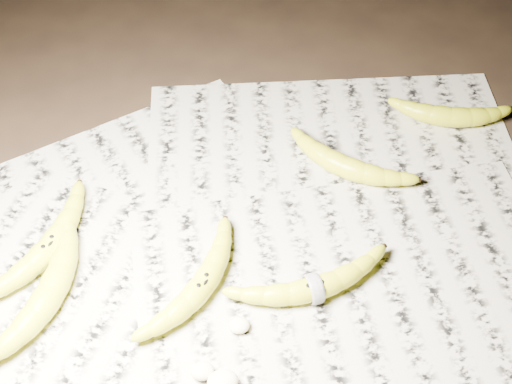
{
  "coord_description": "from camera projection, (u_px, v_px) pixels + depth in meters",
  "views": [
    {
      "loc": [
        -0.07,
        -0.56,
        0.78
      ],
      "look_at": [
        0.01,
        0.05,
        0.05
      ],
      "focal_mm": 50.0,
      "sensor_mm": 36.0,
      "label": 1
    }
  ],
  "objects": [
    {
      "name": "flesh_chunk_b",
      "position": [
        202.0,
        369.0,
        0.82
      ],
      "size": [
        0.03,
        0.02,
        0.02
      ],
      "primitive_type": "ellipsoid",
      "color": "#F5E9BE",
      "rests_on": "newspaper_patch"
    },
    {
      "name": "banana_left_a",
      "position": [
        48.0,
        246.0,
        0.93
      ],
      "size": [
        0.15,
        0.19,
        0.03
      ],
      "primitive_type": null,
      "rotation": [
        0.0,
        0.0,
        0.96
      ],
      "color": "yellow",
      "rests_on": "newspaper_patch"
    },
    {
      "name": "banana_upper_b",
      "position": [
        451.0,
        115.0,
        1.09
      ],
      "size": [
        0.16,
        0.09,
        0.03
      ],
      "primitive_type": null,
      "rotation": [
        0.0,
        0.0,
        -0.24
      ],
      "color": "yellow",
      "rests_on": "newspaper_patch"
    },
    {
      "name": "flesh_chunk_a",
      "position": [
        223.0,
        380.0,
        0.81
      ],
      "size": [
        0.04,
        0.03,
        0.02
      ],
      "primitive_type": "ellipsoid",
      "color": "#F5E9BE",
      "rests_on": "newspaper_patch"
    },
    {
      "name": "newspaper_patch",
      "position": [
        230.0,
        260.0,
        0.94
      ],
      "size": [
        0.9,
        0.7,
        0.01
      ],
      "primitive_type": "cube",
      "color": "#B0A996",
      "rests_on": "ground"
    },
    {
      "name": "banana_left_b",
      "position": [
        50.0,
        291.0,
        0.88
      ],
      "size": [
        0.13,
        0.2,
        0.04
      ],
      "primitive_type": null,
      "rotation": [
        0.0,
        0.0,
        1.15
      ],
      "color": "yellow",
      "rests_on": "newspaper_patch"
    },
    {
      "name": "measuring_tape",
      "position": [
        314.0,
        287.0,
        0.89
      ],
      "size": [
        0.01,
        0.04,
        0.04
      ],
      "primitive_type": "torus",
      "rotation": [
        0.0,
        1.57,
        0.18
      ],
      "color": "white",
      "rests_on": "newspaper_patch"
    },
    {
      "name": "ground",
      "position": [
        252.0,
        243.0,
        0.96
      ],
      "size": [
        3.0,
        3.0,
        0.0
      ],
      "primitive_type": "plane",
      "color": "black",
      "rests_on": "ground"
    },
    {
      "name": "flesh_chunk_c",
      "position": [
        239.0,
        324.0,
        0.86
      ],
      "size": [
        0.03,
        0.02,
        0.02
      ],
      "primitive_type": "ellipsoid",
      "color": "#F5E9BE",
      "rests_on": "newspaper_patch"
    },
    {
      "name": "banana_upper_a",
      "position": [
        345.0,
        165.0,
        1.02
      ],
      "size": [
        0.17,
        0.15,
        0.03
      ],
      "primitive_type": null,
      "rotation": [
        0.0,
        0.0,
        -0.65
      ],
      "color": "yellow",
      "rests_on": "newspaper_patch"
    },
    {
      "name": "banana_taped",
      "position": [
        314.0,
        287.0,
        0.89
      ],
      "size": [
        0.2,
        0.08,
        0.03
      ],
      "primitive_type": null,
      "rotation": [
        0.0,
        0.0,
        0.18
      ],
      "color": "yellow",
      "rests_on": "newspaper_patch"
    },
    {
      "name": "banana_center",
      "position": [
        202.0,
        284.0,
        0.89
      ],
      "size": [
        0.15,
        0.17,
        0.03
      ],
      "primitive_type": null,
      "rotation": [
        0.0,
        0.0,
        0.91
      ],
      "color": "yellow",
      "rests_on": "newspaper_patch"
    }
  ]
}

